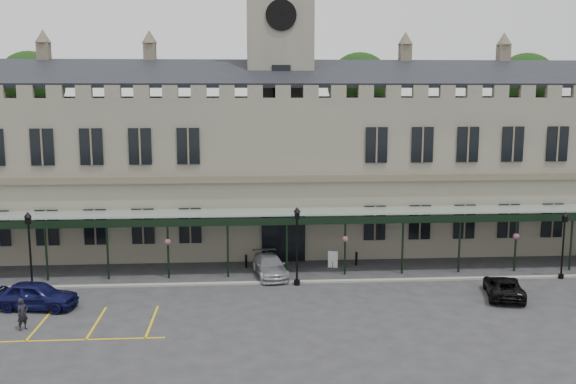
{
  "coord_description": "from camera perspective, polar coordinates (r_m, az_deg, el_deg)",
  "views": [
    {
      "loc": [
        -2.84,
        -35.11,
        12.69
      ],
      "look_at": [
        0.0,
        6.0,
        6.0
      ],
      "focal_mm": 40.0,
      "sensor_mm": 36.0,
      "label": 1
    }
  ],
  "objects": [
    {
      "name": "sign_board",
      "position": [
        46.13,
        4.01,
        -6.02
      ],
      "size": [
        0.68,
        0.23,
        1.19
      ],
      "rotation": [
        0.0,
        0.0,
        -0.27
      ],
      "color": "black",
      "rests_on": "ground"
    },
    {
      "name": "person_a",
      "position": [
        37.27,
        -22.53,
        -10.0
      ],
      "size": [
        0.71,
        0.75,
        1.73
      ],
      "primitive_type": "imported",
      "rotation": [
        0.0,
        0.0,
        0.92
      ],
      "color": "black",
      "rests_on": "ground"
    },
    {
      "name": "car_left_a",
      "position": [
        40.4,
        -21.52,
        -8.53
      ],
      "size": [
        5.04,
        2.64,
        1.64
      ],
      "primitive_type": "imported",
      "rotation": [
        0.0,
        0.0,
        1.42
      ],
      "color": "#0D0F3B",
      "rests_on": "ground"
    },
    {
      "name": "lamp_post_right",
      "position": [
        46.7,
        23.29,
        -3.87
      ],
      "size": [
        0.43,
        0.43,
        4.59
      ],
      "color": "black",
      "rests_on": "ground"
    },
    {
      "name": "parking_markings",
      "position": [
        37.62,
        -21.37,
        -11.15
      ],
      "size": [
        16.0,
        6.0,
        0.01
      ],
      "primitive_type": null,
      "color": "gold",
      "rests_on": "ground"
    },
    {
      "name": "tree_behind_mid",
      "position": [
        61.07,
        6.36,
        9.28
      ],
      "size": [
        6.0,
        6.0,
        16.0
      ],
      "color": "#332314",
      "rests_on": "ground"
    },
    {
      "name": "car_taxi",
      "position": [
        44.03,
        -1.62,
        -6.59
      ],
      "size": [
        2.62,
        5.02,
        1.39
      ],
      "primitive_type": "imported",
      "rotation": [
        0.0,
        0.0,
        0.15
      ],
      "color": "#A3A6AB",
      "rests_on": "ground"
    },
    {
      "name": "clock_tower",
      "position": [
        51.18,
        -0.78,
        9.69
      ],
      "size": [
        5.6,
        5.6,
        24.8
      ],
      "color": "#6A6658",
      "rests_on": "ground"
    },
    {
      "name": "tree_behind_left",
      "position": [
        63.09,
        -21.89,
        8.68
      ],
      "size": [
        6.0,
        6.0,
        16.0
      ],
      "color": "#332314",
      "rests_on": "ground"
    },
    {
      "name": "car_van",
      "position": [
        41.92,
        18.62,
        -8.0
      ],
      "size": [
        3.12,
        4.9,
        1.26
      ],
      "primitive_type": "imported",
      "rotation": [
        0.0,
        0.0,
        2.9
      ],
      "color": "black",
      "rests_on": "ground"
    },
    {
      "name": "kerb",
      "position": [
        42.62,
        0.05,
        -8.02
      ],
      "size": [
        60.0,
        0.4,
        0.12
      ],
      "primitive_type": "cube",
      "color": "gray",
      "rests_on": "ground"
    },
    {
      "name": "canopy",
      "position": [
        43.89,
        -0.13,
        -4.33
      ],
      "size": [
        50.0,
        4.1,
        4.3
      ],
      "color": "#8C9E93",
      "rests_on": "ground"
    },
    {
      "name": "station_building",
      "position": [
        51.47,
        -0.76,
        2.28
      ],
      "size": [
        60.0,
        10.36,
        17.3
      ],
      "color": "#6A6658",
      "rests_on": "ground"
    },
    {
      "name": "lamp_post_mid",
      "position": [
        41.42,
        0.81,
        -4.2
      ],
      "size": [
        0.49,
        0.49,
        5.19
      ],
      "color": "black",
      "rests_on": "ground"
    },
    {
      "name": "lamp_post_left",
      "position": [
        43.28,
        -21.98,
        -4.34
      ],
      "size": [
        0.49,
        0.49,
        5.13
      ],
      "color": "black",
      "rests_on": "ground"
    },
    {
      "name": "bollard_right",
      "position": [
        46.89,
        6.1,
        -5.91
      ],
      "size": [
        0.18,
        0.18,
        0.99
      ],
      "primitive_type": "cylinder",
      "color": "black",
      "rests_on": "ground"
    },
    {
      "name": "bollard_left",
      "position": [
        46.08,
        -3.74,
        -6.16
      ],
      "size": [
        0.17,
        0.17,
        0.96
      ],
      "primitive_type": "cylinder",
      "color": "black",
      "rests_on": "ground"
    },
    {
      "name": "ground",
      "position": [
        37.44,
        0.64,
        -10.59
      ],
      "size": [
        140.0,
        140.0,
        0.0
      ],
      "primitive_type": "plane",
      "color": "#2A2A2D"
    },
    {
      "name": "tree_behind_right",
      "position": [
        65.82,
        20.36,
        8.76
      ],
      "size": [
        6.0,
        6.0,
        16.0
      ],
      "color": "#332314",
      "rests_on": "ground"
    }
  ]
}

